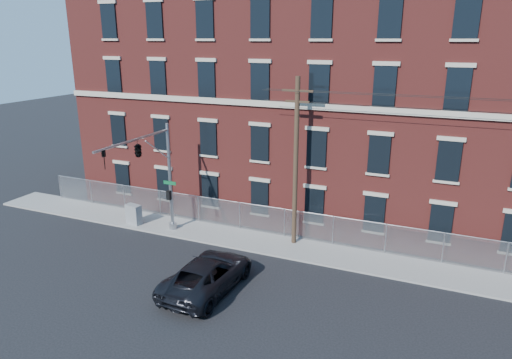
{
  "coord_description": "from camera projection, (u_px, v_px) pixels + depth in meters",
  "views": [
    {
      "loc": [
        10.11,
        -19.17,
        12.12
      ],
      "look_at": [
        0.17,
        4.0,
        4.39
      ],
      "focal_mm": 32.41,
      "sensor_mm": 36.0,
      "label": 1
    }
  ],
  "objects": [
    {
      "name": "ground",
      "position": [
        223.0,
        280.0,
        24.21
      ],
      "size": [
        140.0,
        140.0,
        0.0
      ],
      "primitive_type": "plane",
      "color": "black",
      "rests_on": "ground"
    },
    {
      "name": "sidewalk",
      "position": [
        472.0,
        280.0,
        24.06
      ],
      "size": [
        65.0,
        3.0,
        0.12
      ],
      "primitive_type": "cube",
      "color": "#97958F",
      "rests_on": "ground"
    },
    {
      "name": "mill_building",
      "position": [
        487.0,
        103.0,
        29.53
      ],
      "size": [
        55.3,
        14.32,
        16.3
      ],
      "color": "maroon",
      "rests_on": "ground"
    },
    {
      "name": "chain_link_fence",
      "position": [
        474.0,
        252.0,
        24.91
      ],
      "size": [
        59.06,
        0.06,
        1.85
      ],
      "color": "#A5A8AD",
      "rests_on": "ground"
    },
    {
      "name": "traffic_signal_mast",
      "position": [
        146.0,
        159.0,
        26.8
      ],
      "size": [
        0.9,
        6.75,
        7.0
      ],
      "color": "#9EA0A5",
      "rests_on": "ground"
    },
    {
      "name": "utility_pole_near",
      "position": [
        296.0,
        160.0,
        26.81
      ],
      "size": [
        1.8,
        0.28,
        10.0
      ],
      "color": "#3F2F1F",
      "rests_on": "ground"
    },
    {
      "name": "pickup_truck",
      "position": [
        208.0,
        274.0,
        23.06
      ],
      "size": [
        2.96,
        6.05,
        1.65
      ],
      "primitive_type": "imported",
      "rotation": [
        0.0,
        0.0,
        3.1
      ],
      "color": "black",
      "rests_on": "ground"
    },
    {
      "name": "utility_cabinet",
      "position": [
        134.0,
        214.0,
        31.01
      ],
      "size": [
        1.15,
        0.72,
        1.34
      ],
      "primitive_type": "cube",
      "rotation": [
        0.0,
        0.0,
        -0.18
      ],
      "color": "gray",
      "rests_on": "sidewalk"
    }
  ]
}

